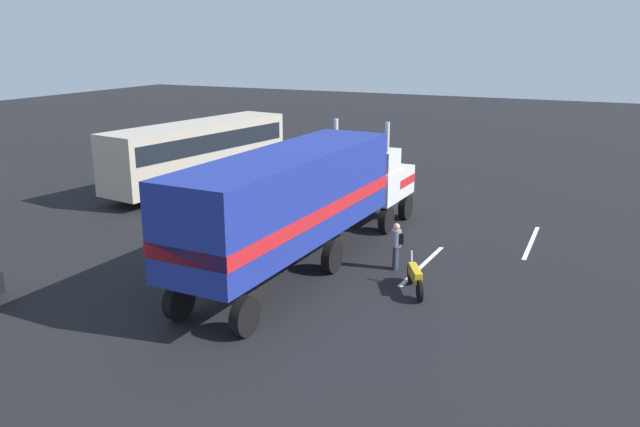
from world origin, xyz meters
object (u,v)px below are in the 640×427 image
person_bystander (397,244)px  parked_bus (199,149)px  semi_truck (304,195)px  motorcycle (415,277)px

person_bystander → parked_bus: (7.02, 13.18, 1.17)m
semi_truck → person_bystander: (1.05, -2.95, -1.63)m
semi_truck → person_bystander: size_ratio=8.74×
semi_truck → person_bystander: semi_truck is taller
person_bystander → parked_bus: size_ratio=0.14×
semi_truck → motorcycle: size_ratio=7.49×
semi_truck → parked_bus: 13.03m
semi_truck → motorcycle: bearing=-98.1°
person_bystander → motorcycle: size_ratio=0.86×
person_bystander → parked_bus: 14.97m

